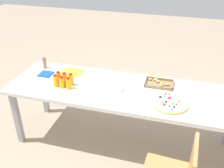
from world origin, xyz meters
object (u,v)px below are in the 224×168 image
Objects in this scene: juice_bottle_1 at (62,82)px; juice_bottle_5 at (71,80)px; juice_bottle_2 at (69,83)px; napkin_stack at (46,74)px; plate_stack at (115,88)px; fruit_pizza at (170,103)px; paper_folder at (72,72)px; juice_bottle_4 at (65,79)px; snack_tray at (159,83)px; cardboard_tube at (45,62)px; juice_bottle_3 at (59,78)px; juice_bottle_0 at (56,81)px; party_table at (124,94)px.

juice_bottle_1 is 0.94× the size of juice_bottle_5.
napkin_stack is at bearing 150.81° from juice_bottle_2.
juice_bottle_2 is at bearing -84.90° from juice_bottle_5.
fruit_pizza is at bearing -11.82° from plate_stack.
plate_stack is at bearing -6.41° from napkin_stack.
paper_folder is (0.28, 0.14, -0.00)m from napkin_stack.
juice_bottle_4 is 0.46× the size of snack_tray.
snack_tray is 1.43m from cardboard_tube.
juice_bottle_3 is 0.64m from plate_stack.
juice_bottle_4 is (0.08, 0.07, -0.00)m from juice_bottle_0.
juice_bottle_1 is 0.56m from cardboard_tube.
juice_bottle_2 is 0.50m from plate_stack.
snack_tray is 1.21× the size of paper_folder.
juice_bottle_5 is 0.38× the size of fruit_pizza.
cardboard_tube is (-1.08, 0.24, 0.14)m from party_table.
cardboard_tube is 0.38m from paper_folder.
juice_bottle_5 is at bearing -174.71° from plate_stack.
juice_bottle_4 is 0.74× the size of plate_stack.
juice_bottle_3 reaches higher than juice_bottle_1.
paper_folder reaches higher than party_table.
juice_bottle_5 reaches higher than juice_bottle_2.
juice_bottle_2 is 1.08m from fruit_pizza.
juice_bottle_5 is 0.93× the size of cardboard_tube.
fruit_pizza is 2.47× the size of cardboard_tube.
juice_bottle_3 is at bearing -96.76° from paper_folder.
snack_tray reaches higher than paper_folder.
plate_stack is 1.30× the size of cardboard_tube.
snack_tray is at bearing 31.39° from party_table.
juice_bottle_5 reaches higher than juice_bottle_1.
juice_bottle_2 reaches higher than party_table.
paper_folder is (-0.04, 0.30, -0.07)m from juice_bottle_4.
juice_bottle_4 is (0.00, 0.07, 0.01)m from juice_bottle_1.
juice_bottle_2 reaches higher than snack_tray.
fruit_pizza is 1.45× the size of paper_folder.
juice_bottle_0 is at bearing -169.57° from party_table.
juice_bottle_5 is at bearing 45.48° from juice_bottle_1.
juice_bottle_1 reaches higher than plate_stack.
plate_stack is (-0.60, 0.13, -0.00)m from fruit_pizza.
napkin_stack is at bearing 175.11° from party_table.
juice_bottle_4 reaches higher than juice_bottle_5.
paper_folder is at bearing -2.42° from cardboard_tube.
paper_folder is (0.04, 0.36, -0.07)m from juice_bottle_0.
juice_bottle_5 is 0.45× the size of snack_tray.
plate_stack is 1.32× the size of napkin_stack.
party_table is at bearing 5.02° from juice_bottle_3.
plate_stack is 0.76× the size of paper_folder.
juice_bottle_2 is at bearing -159.20° from snack_tray.
party_table is at bearing 10.43° from juice_bottle_0.
juice_bottle_4 is 0.39× the size of fruit_pizza.
napkin_stack is (-0.25, 0.22, -0.06)m from juice_bottle_0.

